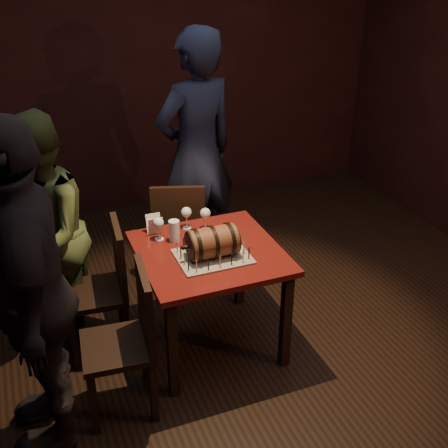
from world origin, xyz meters
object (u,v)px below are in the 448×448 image
object	(u,v)px
wine_glass_left	(158,224)
pint_of_ale	(174,231)
chair_left_rear	(106,282)
person_left_rear	(42,236)
barrel_cake	(213,242)
pub_table	(209,265)
wine_glass_mid	(186,213)
chair_left_front	(130,335)
person_back	(197,154)
wine_glass_right	(205,214)
person_left_front	(31,293)
chair_back	(179,230)

from	to	relation	value
wine_glass_left	pint_of_ale	xyz separation A→B (m)	(0.09, -0.06, -0.05)
chair_left_rear	person_left_rear	bearing A→B (deg)	145.83
barrel_cake	pint_of_ale	size ratio (longest dim) A/B	2.41
pub_table	wine_glass_mid	size ratio (longest dim) A/B	5.59
pub_table	chair_left_front	size ratio (longest dim) A/B	0.97
person_back	person_left_rear	world-z (taller)	person_back
wine_glass_right	wine_glass_mid	bearing A→B (deg)	152.03
chair_left_front	person_left_front	xyz separation A→B (m)	(-0.48, -0.01, 0.42)
chair_left_rear	chair_left_front	distance (m)	0.59
pub_table	wine_glass_right	distance (m)	0.37
person_left_rear	person_left_front	world-z (taller)	person_left_front
wine_glass_mid	chair_left_front	xyz separation A→B (m)	(-0.58, -0.71, -0.34)
chair_back	person_left_rear	distance (m)	1.09
wine_glass_left	chair_back	bearing A→B (deg)	59.89
wine_glass_mid	person_back	size ratio (longest dim) A/B	0.08
person_left_rear	barrel_cake	bearing A→B (deg)	75.09
pint_of_ale	person_left_rear	size ratio (longest dim) A/B	0.09
wine_glass_left	pint_of_ale	distance (m)	0.11
wine_glass_right	person_left_rear	xyz separation A→B (m)	(-1.06, 0.18, -0.05)
wine_glass_mid	chair_back	distance (m)	0.54
wine_glass_left	chair_left_front	distance (m)	0.80
chair_back	chair_left_rear	bearing A→B (deg)	-142.08
chair_left_front	person_left_front	distance (m)	0.64
person_back	person_left_rear	size ratio (longest dim) A/B	1.21
wine_glass_mid	person_back	bearing A→B (deg)	65.89
chair_left_front	chair_back	bearing A→B (deg)	59.86
chair_left_rear	chair_back	bearing A→B (deg)	37.92
barrel_cake	person_back	bearing A→B (deg)	75.58
wine_glass_right	person_left_front	world-z (taller)	person_left_front
chair_back	chair_left_front	distance (m)	1.29
barrel_cake	person_back	world-z (taller)	person_back
chair_left_front	person_back	size ratio (longest dim) A/B	0.47
wine_glass_left	person_left_rear	distance (m)	0.76
wine_glass_left	chair_back	xyz separation A→B (m)	(0.28, 0.49, -0.35)
pub_table	wine_glass_right	size ratio (longest dim) A/B	5.59
chair_back	pub_table	bearing A→B (deg)	-91.88
wine_glass_mid	chair_back	size ratio (longest dim) A/B	0.17
barrel_cake	chair_back	xyz separation A→B (m)	(0.03, 0.84, -0.34)
barrel_cake	wine_glass_left	xyz separation A→B (m)	(-0.25, 0.35, 0.01)
wine_glass_mid	person_left_front	world-z (taller)	person_left_front
pub_table	chair_left_rear	distance (m)	0.69
barrel_cake	wine_glass_right	world-z (taller)	barrel_cake
barrel_cake	person_left_rear	bearing A→B (deg)	150.60
person_left_rear	pint_of_ale	bearing A→B (deg)	86.68
pub_table	chair_back	distance (m)	0.76
chair_left_rear	chair_left_front	bearing A→B (deg)	-88.02
pub_table	person_left_rear	size ratio (longest dim) A/B	0.55
wine_glass_right	pint_of_ale	world-z (taller)	wine_glass_right
wine_glass_mid	wine_glass_right	bearing A→B (deg)	-27.97
chair_left_rear	wine_glass_mid	bearing A→B (deg)	10.71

